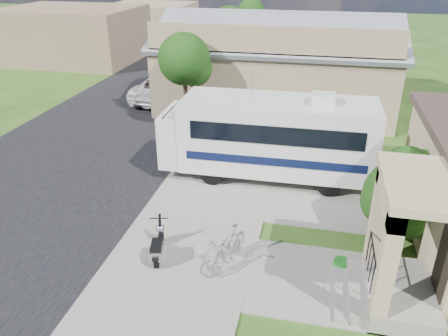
% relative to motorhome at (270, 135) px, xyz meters
% --- Properties ---
extents(ground, '(120.00, 120.00, 0.00)m').
position_rel_motorhome_xyz_m(ground, '(-0.73, -4.74, -1.71)').
color(ground, '#224211').
extents(street_slab, '(9.00, 80.00, 0.02)m').
position_rel_motorhome_xyz_m(street_slab, '(-8.23, 5.26, -1.70)').
color(street_slab, black).
rests_on(street_slab, ground).
extents(sidewalk_slab, '(4.00, 80.00, 0.06)m').
position_rel_motorhome_xyz_m(sidewalk_slab, '(-1.73, 5.26, -1.68)').
color(sidewalk_slab, slate).
rests_on(sidewalk_slab, ground).
extents(driveway_slab, '(7.00, 6.00, 0.05)m').
position_rel_motorhome_xyz_m(driveway_slab, '(0.77, -0.24, -1.68)').
color(driveway_slab, slate).
rests_on(driveway_slab, ground).
extents(walk_slab, '(4.00, 3.00, 0.05)m').
position_rel_motorhome_xyz_m(walk_slab, '(2.27, -5.74, -1.68)').
color(walk_slab, slate).
rests_on(walk_slab, ground).
extents(warehouse, '(12.50, 8.40, 5.04)m').
position_rel_motorhome_xyz_m(warehouse, '(-0.73, 9.23, 0.28)').
color(warehouse, '#827251').
rests_on(warehouse, ground).
extents(distant_bldg_far, '(10.00, 8.00, 4.00)m').
position_rel_motorhome_xyz_m(distant_bldg_far, '(-17.73, 17.26, 0.29)').
color(distant_bldg_far, brown).
rests_on(distant_bldg_far, ground).
extents(distant_bldg_near, '(8.00, 7.00, 3.20)m').
position_rel_motorhome_xyz_m(distant_bldg_near, '(-15.73, 29.26, -0.11)').
color(distant_bldg_near, '#827251').
rests_on(distant_bldg_near, ground).
extents(street_tree_a, '(2.44, 2.40, 4.58)m').
position_rel_motorhome_xyz_m(street_tree_a, '(-4.43, 4.32, 1.54)').
color(street_tree_a, '#2E2114').
rests_on(street_tree_a, ground).
extents(street_tree_b, '(2.44, 2.40, 4.73)m').
position_rel_motorhome_xyz_m(street_tree_b, '(-4.43, 14.32, 1.69)').
color(street_tree_b, '#2E2114').
rests_on(street_tree_b, ground).
extents(street_tree_c, '(2.44, 2.40, 4.42)m').
position_rel_motorhome_xyz_m(street_tree_c, '(-4.42, 23.32, 1.40)').
color(street_tree_c, '#2E2114').
rests_on(street_tree_c, ground).
extents(motorhome, '(7.78, 2.63, 3.97)m').
position_rel_motorhome_xyz_m(motorhome, '(0.00, 0.00, 0.00)').
color(motorhome, beige).
rests_on(motorhome, ground).
extents(shrub, '(2.41, 2.30, 2.95)m').
position_rel_motorhome_xyz_m(shrub, '(4.28, -3.11, -0.20)').
color(shrub, '#2E2114').
rests_on(shrub, ground).
extents(scooter, '(0.67, 1.50, 0.99)m').
position_rel_motorhome_xyz_m(scooter, '(-2.33, -5.68, -1.26)').
color(scooter, black).
rests_on(scooter, ground).
extents(bicycle, '(1.06, 1.86, 1.08)m').
position_rel_motorhome_xyz_m(bicycle, '(-0.37, -5.54, -1.17)').
color(bicycle, '#9A99A0').
rests_on(bicycle, ground).
extents(pickup_truck, '(3.19, 5.85, 1.55)m').
position_rel_motorhome_xyz_m(pickup_truck, '(-6.96, 8.58, -0.93)').
color(pickup_truck, silver).
rests_on(pickup_truck, ground).
extents(van, '(2.75, 6.27, 1.79)m').
position_rel_motorhome_xyz_m(van, '(-7.09, 15.51, -0.81)').
color(van, silver).
rests_on(van, ground).
extents(garden_hose, '(0.45, 0.45, 0.20)m').
position_rel_motorhome_xyz_m(garden_hose, '(2.65, -4.99, -1.60)').
color(garden_hose, '#136117').
rests_on(garden_hose, ground).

